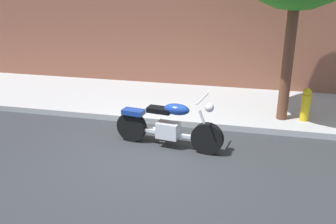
% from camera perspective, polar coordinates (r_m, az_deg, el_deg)
% --- Properties ---
extents(ground_plane, '(60.00, 60.00, 0.00)m').
position_cam_1_polar(ground_plane, '(7.21, -2.76, -6.60)').
color(ground_plane, '#303335').
extents(sidewalk, '(23.14, 3.01, 0.14)m').
position_cam_1_polar(sidewalk, '(9.90, 1.96, 1.49)').
color(sidewalk, '#B0B0B0').
rests_on(sidewalk, ground).
extents(motorcycle, '(2.25, 0.75, 1.13)m').
position_cam_1_polar(motorcycle, '(7.35, -0.00, -2.19)').
color(motorcycle, black).
rests_on(motorcycle, ground).
extents(fire_hydrant, '(0.20, 0.20, 0.91)m').
position_cam_1_polar(fire_hydrant, '(8.93, 20.38, 0.69)').
color(fire_hydrant, gold).
rests_on(fire_hydrant, ground).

